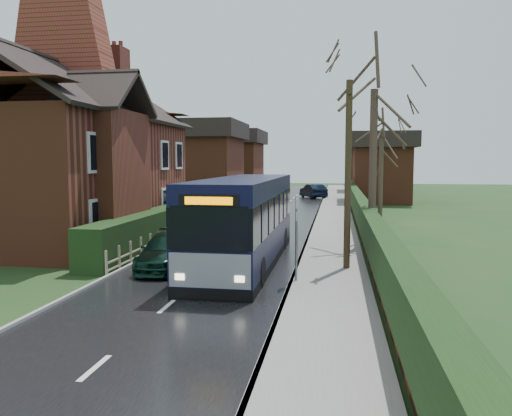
% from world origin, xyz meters
% --- Properties ---
extents(ground, '(140.00, 140.00, 0.00)m').
position_xyz_m(ground, '(0.00, 0.00, 0.00)').
color(ground, '#2E411C').
rests_on(ground, ground).
extents(road, '(6.00, 100.00, 0.02)m').
position_xyz_m(road, '(0.00, 10.00, 0.01)').
color(road, black).
rests_on(road, ground).
extents(pavement, '(2.50, 100.00, 0.14)m').
position_xyz_m(pavement, '(4.25, 10.00, 0.07)').
color(pavement, slate).
rests_on(pavement, ground).
extents(kerb_right, '(0.12, 100.00, 0.14)m').
position_xyz_m(kerb_right, '(3.05, 10.00, 0.07)').
color(kerb_right, gray).
rests_on(kerb_right, ground).
extents(kerb_left, '(0.12, 100.00, 0.10)m').
position_xyz_m(kerb_left, '(-3.05, 10.00, 0.05)').
color(kerb_left, gray).
rests_on(kerb_left, ground).
extents(front_hedge, '(1.20, 16.00, 1.60)m').
position_xyz_m(front_hedge, '(-3.90, 5.00, 0.80)').
color(front_hedge, black).
rests_on(front_hedge, ground).
extents(picket_fence, '(0.10, 16.00, 0.90)m').
position_xyz_m(picket_fence, '(-3.15, 5.00, 0.45)').
color(picket_fence, tan).
rests_on(picket_fence, ground).
extents(right_wall_hedge, '(0.60, 50.00, 1.80)m').
position_xyz_m(right_wall_hedge, '(5.80, 10.00, 1.02)').
color(right_wall_hedge, brown).
rests_on(right_wall_hedge, ground).
extents(brick_house, '(9.30, 14.60, 10.30)m').
position_xyz_m(brick_house, '(-8.73, 4.78, 4.38)').
color(brick_house, brown).
rests_on(brick_house, ground).
extents(bus, '(2.47, 10.68, 3.24)m').
position_xyz_m(bus, '(1.01, -0.04, 1.61)').
color(bus, black).
rests_on(bus, ground).
extents(car_silver, '(2.24, 4.61, 1.51)m').
position_xyz_m(car_silver, '(-1.50, 6.70, 0.76)').
color(car_silver, '#B5B4BA').
rests_on(car_silver, ground).
extents(car_green, '(2.30, 4.44, 1.23)m').
position_xyz_m(car_green, '(-1.60, -1.32, 0.62)').
color(car_green, black).
rests_on(car_green, ground).
extents(car_distant, '(3.20, 4.71, 1.47)m').
position_xyz_m(car_distant, '(2.00, 34.05, 0.73)').
color(car_distant, black).
rests_on(car_distant, ground).
extents(bus_stop_sign, '(0.10, 0.42, 2.77)m').
position_xyz_m(bus_stop_sign, '(3.20, -3.00, 1.82)').
color(bus_stop_sign, slate).
rests_on(bus_stop_sign, ground).
extents(telegraph_pole, '(0.23, 0.85, 6.62)m').
position_xyz_m(telegraph_pole, '(4.80, -0.87, 3.35)').
color(telegraph_pole, '#302515').
rests_on(telegraph_pole, ground).
extents(tree_right_near, '(4.65, 4.65, 10.03)m').
position_xyz_m(tree_right_near, '(6.00, 4.43, 7.50)').
color(tree_right_near, '#3D2E24').
rests_on(tree_right_near, ground).
extents(tree_right_far, '(3.97, 3.97, 7.67)m').
position_xyz_m(tree_right_far, '(7.23, 14.69, 5.73)').
color(tree_right_far, '#3E3025').
rests_on(tree_right_far, ground).
extents(tree_house_side, '(4.85, 4.85, 11.02)m').
position_xyz_m(tree_house_side, '(-12.72, 15.94, 8.23)').
color(tree_house_side, '#372A20').
rests_on(tree_house_side, ground).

